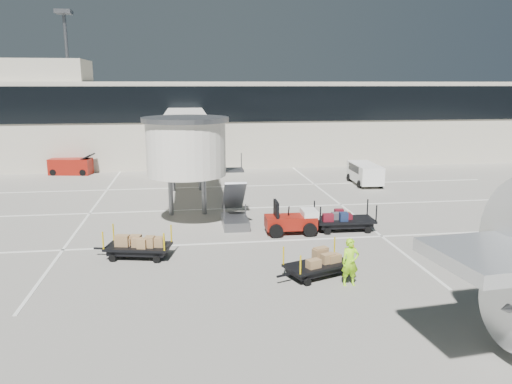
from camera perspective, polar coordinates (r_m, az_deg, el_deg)
ground at (r=23.52m, az=2.22°, el=-7.14°), size 140.00×140.00×0.00m
lane_markings at (r=32.29m, az=-1.87°, el=-1.72°), size 40.00×30.00×0.02m
terminal at (r=52.03m, az=-4.01°, el=8.15°), size 64.00×12.11×15.20m
jet_bridge at (r=34.28m, az=-7.98°, el=6.24°), size 5.70×20.40×6.03m
baggage_tug at (r=26.64m, az=4.13°, el=-3.36°), size 2.75×1.77×1.79m
suitcase_cart at (r=27.56m, az=10.17°, el=-3.23°), size 3.92×1.66×1.53m
box_cart_near at (r=20.94m, az=7.20°, el=-8.26°), size 3.40×2.26×1.32m
box_cart_far at (r=23.53m, az=-13.44°, el=-6.02°), size 3.63×2.03×1.39m
ground_worker at (r=20.11m, az=10.72°, el=-7.87°), size 0.70×0.46×1.92m
minivan at (r=40.48m, az=12.28°, el=2.26°), size 2.03×4.36×1.63m
belt_loader at (r=46.80m, az=-20.38°, el=2.75°), size 3.99×2.08×1.84m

